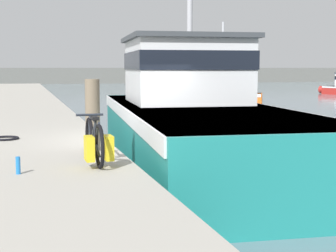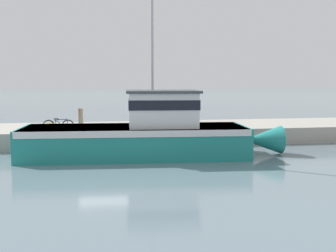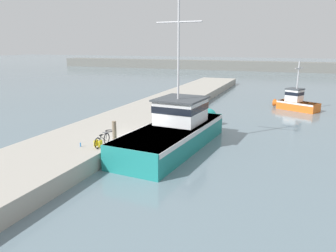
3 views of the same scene
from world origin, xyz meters
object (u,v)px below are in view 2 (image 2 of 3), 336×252
at_px(bicycle_touring, 55,126).
at_px(water_bottle_by_bike, 49,127).
at_px(fishing_boat_main, 146,132).
at_px(mooring_post, 81,120).

relative_size(bicycle_touring, water_bottle_by_bike, 6.85).
height_order(fishing_boat_main, mooring_post, fishing_boat_main).
xyz_separation_m(mooring_post, water_bottle_by_bike, (-1.28, -1.79, -0.51)).
xyz_separation_m(fishing_boat_main, bicycle_touring, (-3.08, -4.57, 0.08)).
height_order(fishing_boat_main, water_bottle_by_bike, fishing_boat_main).
bearing_deg(fishing_boat_main, mooring_post, -127.47).
distance_m(fishing_boat_main, bicycle_touring, 5.51).
xyz_separation_m(fishing_boat_main, water_bottle_by_bike, (-4.21, -5.01, -0.13)).
bearing_deg(water_bottle_by_bike, bicycle_touring, 21.21).
bearing_deg(mooring_post, bicycle_touring, -95.88).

